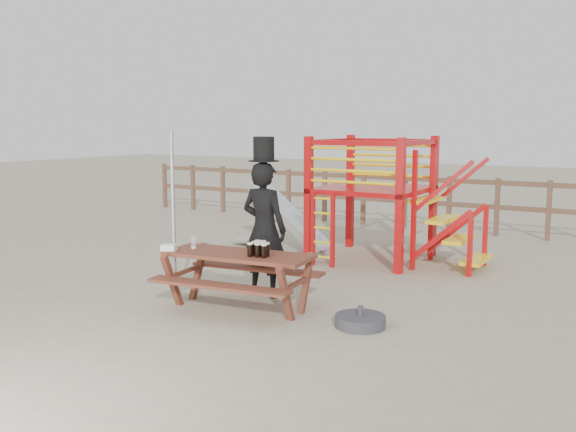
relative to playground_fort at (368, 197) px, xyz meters
The scene contains 10 objects.
ground 3.74m from the playground_fort, 91.99° to the right, with size 60.00×60.00×0.00m, color tan.
back_fence 3.44m from the playground_fort, 92.08° to the left, with size 15.09×0.09×1.20m.
playground_fort is the anchor object (origin of this frame).
picnic_table 3.68m from the playground_fort, 92.12° to the right, with size 1.98×1.47×0.71m.
man_with_hat 2.92m from the playground_fort, 94.22° to the right, with size 0.67×0.45×2.14m.
metal_pole 3.96m from the playground_fort, 104.59° to the right, with size 0.05×0.05×2.21m, color #B2B2B7.
parasol_base 3.93m from the playground_fort, 67.17° to the right, with size 0.58×0.58×0.25m.
paper_bag 4.08m from the playground_fort, 103.94° to the right, with size 0.18×0.14×0.08m, color white.
stout_pints 3.65m from the playground_fort, 87.10° to the right, with size 0.27×0.26×0.17m.
empty_glasses 3.77m from the playground_fort, 102.32° to the right, with size 0.07×0.07×0.15m.
Camera 1 is at (4.53, -6.42, 2.31)m, focal length 40.00 mm.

